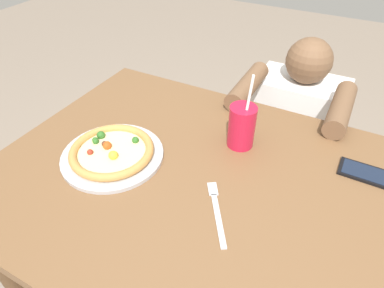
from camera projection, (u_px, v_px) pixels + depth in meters
name	position (u px, v px, depth m)	size (l,w,h in m)	color
dining_table	(199.00, 205.00, 0.98)	(1.15, 0.87, 0.75)	brown
pizza_near	(112.00, 152.00, 0.96)	(0.29, 0.29, 0.04)	#B7B7BC
drink_cup_colored	(242.00, 126.00, 0.97)	(0.08, 0.08, 0.23)	red
fork	(216.00, 209.00, 0.82)	(0.13, 0.18, 0.00)	silver
cell_phone	(368.00, 174.00, 0.91)	(0.15, 0.08, 0.01)	black
diner_seated	(289.00, 142.00, 1.55)	(0.40, 0.52, 0.91)	#333847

